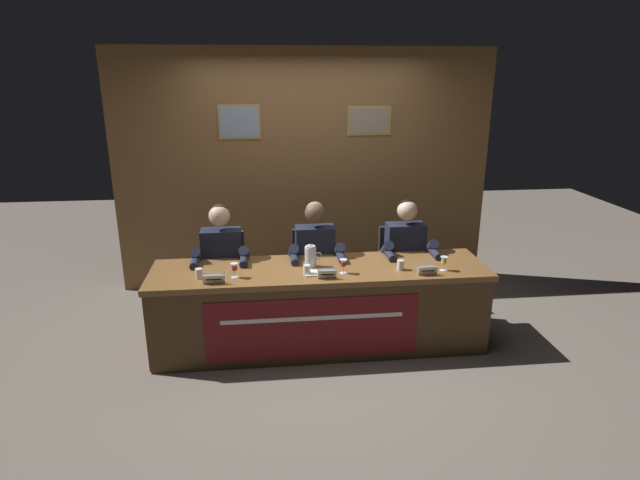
# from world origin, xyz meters

# --- Properties ---
(ground_plane) EXTENTS (12.00, 12.00, 0.00)m
(ground_plane) POSITION_xyz_m (0.00, 0.00, 0.00)
(ground_plane) COLOR #70665B
(wall_back_panelled) EXTENTS (4.10, 0.14, 2.60)m
(wall_back_panelled) POSITION_xyz_m (-0.00, 1.51, 1.30)
(wall_back_panelled) COLOR brown
(wall_back_panelled) RESTS_ON ground_plane
(conference_table) EXTENTS (2.90, 0.73, 0.73)m
(conference_table) POSITION_xyz_m (-0.00, -0.11, 0.49)
(conference_table) COLOR brown
(conference_table) RESTS_ON ground_plane
(chair_left) EXTENTS (0.44, 0.45, 0.88)m
(chair_left) POSITION_xyz_m (-0.87, 0.55, 0.43)
(chair_left) COLOR black
(chair_left) RESTS_ON ground_plane
(panelist_left) EXTENTS (0.51, 0.48, 1.21)m
(panelist_left) POSITION_xyz_m (-0.87, 0.35, 0.70)
(panelist_left) COLOR black
(panelist_left) RESTS_ON ground_plane
(nameplate_left) EXTENTS (0.18, 0.06, 0.08)m
(nameplate_left) POSITION_xyz_m (-0.88, -0.26, 0.77)
(nameplate_left) COLOR white
(nameplate_left) RESTS_ON conference_table
(juice_glass_left) EXTENTS (0.06, 0.06, 0.12)m
(juice_glass_left) POSITION_xyz_m (-0.72, -0.15, 0.82)
(juice_glass_left) COLOR white
(juice_glass_left) RESTS_ON conference_table
(water_cup_left) EXTENTS (0.06, 0.06, 0.08)m
(water_cup_left) POSITION_xyz_m (-1.01, -0.14, 0.77)
(water_cup_left) COLOR silver
(water_cup_left) RESTS_ON conference_table
(chair_center) EXTENTS (0.44, 0.45, 0.88)m
(chair_center) POSITION_xyz_m (0.00, 0.55, 0.43)
(chair_center) COLOR black
(chair_center) RESTS_ON ground_plane
(panelist_center) EXTENTS (0.51, 0.48, 1.21)m
(panelist_center) POSITION_xyz_m (0.00, 0.35, 0.70)
(panelist_center) COLOR black
(panelist_center) RESTS_ON ground_plane
(nameplate_center) EXTENTS (0.15, 0.06, 0.08)m
(nameplate_center) POSITION_xyz_m (0.03, -0.25, 0.77)
(nameplate_center) COLOR white
(nameplate_center) RESTS_ON conference_table
(juice_glass_center) EXTENTS (0.06, 0.06, 0.12)m
(juice_glass_center) POSITION_xyz_m (0.18, -0.15, 0.82)
(juice_glass_center) COLOR white
(juice_glass_center) RESTS_ON conference_table
(water_cup_center) EXTENTS (0.06, 0.06, 0.08)m
(water_cup_center) POSITION_xyz_m (-0.13, -0.15, 0.77)
(water_cup_center) COLOR silver
(water_cup_center) RESTS_ON conference_table
(chair_right) EXTENTS (0.44, 0.45, 0.88)m
(chair_right) POSITION_xyz_m (0.87, 0.55, 0.43)
(chair_right) COLOR black
(chair_right) RESTS_ON ground_plane
(panelist_right) EXTENTS (0.51, 0.48, 1.21)m
(panelist_right) POSITION_xyz_m (0.87, 0.35, 0.70)
(panelist_right) COLOR black
(panelist_right) RESTS_ON ground_plane
(nameplate_right) EXTENTS (0.16, 0.06, 0.08)m
(nameplate_right) POSITION_xyz_m (0.87, -0.26, 0.77)
(nameplate_right) COLOR white
(nameplate_right) RESTS_ON conference_table
(juice_glass_right) EXTENTS (0.06, 0.06, 0.12)m
(juice_glass_right) POSITION_xyz_m (1.03, -0.18, 0.82)
(juice_glass_right) COLOR white
(juice_glass_right) RESTS_ON conference_table
(water_cup_right) EXTENTS (0.06, 0.06, 0.08)m
(water_cup_right) POSITION_xyz_m (0.68, -0.13, 0.77)
(water_cup_right) COLOR silver
(water_cup_right) RESTS_ON conference_table
(water_pitcher_central) EXTENTS (0.15, 0.10, 0.21)m
(water_pitcher_central) POSITION_xyz_m (-0.08, 0.03, 0.83)
(water_pitcher_central) COLOR silver
(water_pitcher_central) RESTS_ON conference_table
(document_stack_center) EXTENTS (0.21, 0.15, 0.01)m
(document_stack_center) POSITION_xyz_m (-0.04, -0.14, 0.74)
(document_stack_center) COLOR white
(document_stack_center) RESTS_ON conference_table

